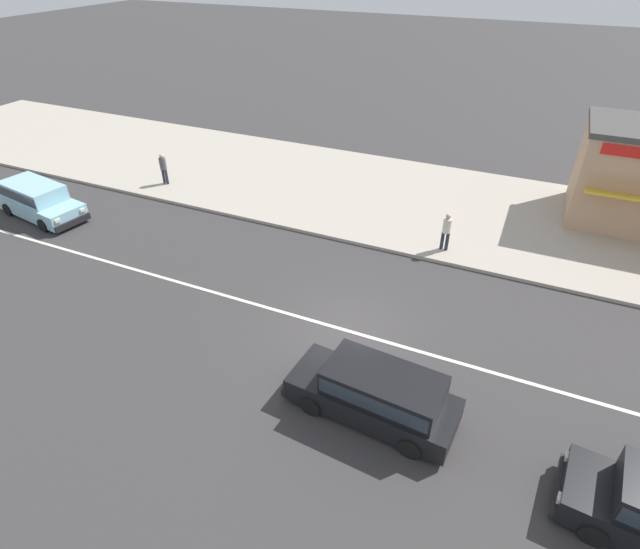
% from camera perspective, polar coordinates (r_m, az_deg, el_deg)
% --- Properties ---
extents(ground_plane, '(160.00, 160.00, 0.00)m').
position_cam_1_polar(ground_plane, '(16.84, 3.05, -6.41)').
color(ground_plane, '#383535').
extents(lane_centre_stripe, '(50.40, 0.14, 0.01)m').
position_cam_1_polar(lane_centre_stripe, '(16.84, 3.05, -6.40)').
color(lane_centre_stripe, silver).
rests_on(lane_centre_stripe, ground).
extents(kerb_strip, '(68.00, 10.00, 0.15)m').
position_cam_1_polar(kerb_strip, '(25.28, 11.84, 7.96)').
color(kerb_strip, '#ADA393').
rests_on(kerb_strip, ground).
extents(minivan_pale_blue_0, '(4.88, 2.46, 1.56)m').
position_cam_1_polar(minivan_pale_blue_0, '(26.87, -29.58, 7.54)').
color(minivan_pale_blue_0, '#93C6D6').
rests_on(minivan_pale_blue_0, ground).
extents(minivan_black_1, '(4.83, 2.14, 1.56)m').
position_cam_1_polar(minivan_black_1, '(13.79, 6.52, -13.20)').
color(minivan_black_1, black).
rests_on(minivan_black_1, ground).
extents(pedestrian_near_clock, '(0.34, 0.34, 1.62)m').
position_cam_1_polar(pedestrian_near_clock, '(27.58, -17.47, 11.68)').
color(pedestrian_near_clock, '#232838').
rests_on(pedestrian_near_clock, kerb_strip).
extents(pedestrian_mid_kerb, '(0.34, 0.34, 1.64)m').
position_cam_1_polar(pedestrian_mid_kerb, '(20.95, 14.26, 5.06)').
color(pedestrian_mid_kerb, '#232838').
rests_on(pedestrian_mid_kerb, kerb_strip).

